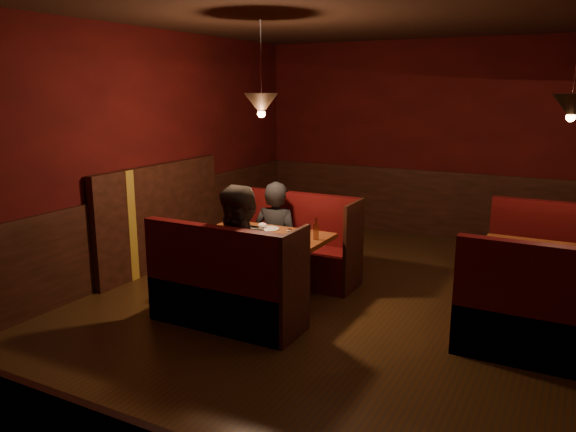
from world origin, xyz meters
The scene contains 9 objects.
room centered at (-0.28, 0.04, 1.05)m, with size 6.02×7.02×2.92m.
main_table centered at (-1.20, 0.00, 0.56)m, with size 1.35×0.82×0.94m.
main_bench_far centered at (-1.18, 0.77, 0.32)m, with size 1.48×0.53×1.01m.
main_bench_near centered at (-1.18, -0.77, 0.32)m, with size 1.48×0.53×1.01m.
second_table centered at (1.52, 0.65, 0.55)m, with size 1.32×0.84×0.74m.
second_bench_far centered at (1.55, 1.44, 0.33)m, with size 1.45×0.54×1.04m.
second_bench_near centered at (1.55, -0.13, 0.33)m, with size 1.45×0.54×1.04m.
diner_a centered at (-1.39, 0.60, 0.77)m, with size 0.56×0.37×1.53m, color black.
diner_b centered at (-1.08, -0.59, 0.84)m, with size 0.82×0.64×1.68m, color #423B32.
Camera 1 is at (1.67, -4.86, 2.21)m, focal length 35.00 mm.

